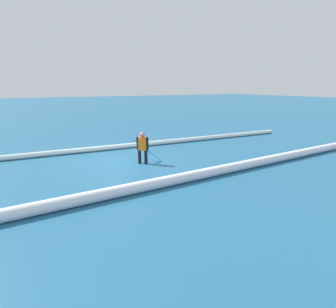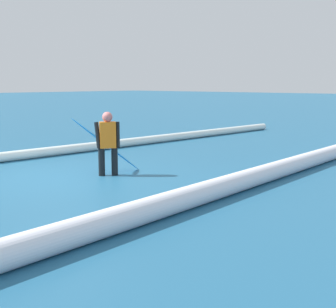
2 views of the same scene
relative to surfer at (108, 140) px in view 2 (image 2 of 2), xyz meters
The scene contains 4 objects.
ground_plane 1.35m from the surfer, 37.39° to the right, with size 156.38×156.38×0.00m, color #225E84.
surfer is the anchor object (origin of this frame).
surfboard 0.40m from the surfer, 124.88° to the right, with size 1.55×0.81×1.28m.
wave_crest_midground 3.43m from the surfer, 120.59° to the left, with size 0.37×0.37×22.13m, color white.
Camera 2 is at (5.89, 8.53, 2.00)m, focal length 51.60 mm.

